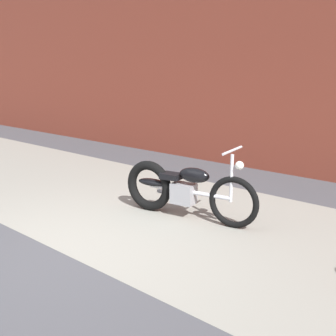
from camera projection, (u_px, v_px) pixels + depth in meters
The scene contains 4 objects.
ground_plane at pixel (59, 252), 4.59m from camera, with size 80.00×80.00×0.00m, color #47474C.
sidewalk_slab at pixel (163, 212), 5.87m from camera, with size 36.00×3.50×0.01m, color gray.
brick_building_wall at pixel (283, 19), 7.73m from camera, with size 36.00×0.50×5.83m, color brown.
motorcycle_black at pixel (179, 189), 5.62m from camera, with size 2.00×0.62×1.03m.
Camera 1 is at (3.70, -2.41, 1.98)m, focal length 43.83 mm.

